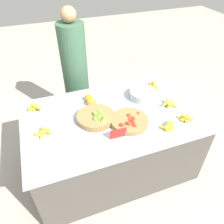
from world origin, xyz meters
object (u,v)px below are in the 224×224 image
Objects in this scene: price_sign at (118,133)px; vendor_person at (76,76)px; metal_bowl at (143,94)px; tomato_basket at (130,121)px; lime_bowl at (96,117)px.

vendor_person reaches higher than price_sign.
price_sign reaches higher than metal_bowl.
lime_bowl is at bearing 151.45° from tomato_basket.
metal_bowl is at bearing -51.78° from vendor_person.
tomato_basket is at bearing -28.55° from lime_bowl.
vendor_person is (0.00, 0.96, -0.06)m from lime_bowl.
vendor_person is (-0.29, 1.11, -0.05)m from tomato_basket.
tomato_basket is 1.25× the size of metal_bowl.
lime_bowl reaches higher than metal_bowl.
lime_bowl reaches higher than tomato_basket.
lime_bowl is 0.32m from price_sign.
price_sign is 0.10× the size of vendor_person.
lime_bowl is at bearing -90.17° from vendor_person.
price_sign is (-0.49, -0.49, 0.01)m from metal_bowl.
metal_bowl is at bearing 47.37° from tomato_basket.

